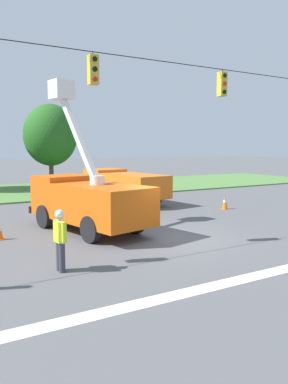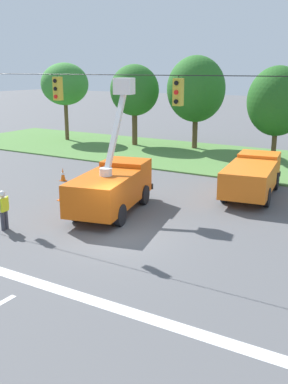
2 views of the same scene
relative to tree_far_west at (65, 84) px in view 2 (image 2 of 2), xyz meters
name	(u,v)px [view 2 (image 2 of 2)]	position (x,y,z in m)	size (l,w,h in m)	color
ground_plane	(119,237)	(18.84, -19.05, -5.37)	(200.00, 200.00, 0.00)	#565659
grass_verge	(252,162)	(18.84, -1.05, -5.32)	(56.00, 12.00, 0.10)	#517F3D
lane_markings	(2,302)	(18.84, -25.41, -5.36)	(17.60, 15.25, 0.01)	silver
signal_gantry	(116,128)	(18.78, -19.05, -0.79)	(26.20, 0.33, 7.20)	slate
tree_far_west	(65,84)	(0.00, 0.00, 0.00)	(4.36, 4.64, 7.36)	brown
tree_west	(134,90)	(7.28, 0.79, -0.43)	(4.41, 4.12, 7.20)	brown
tree_centre	(196,89)	(12.69, 1.99, -0.24)	(4.85, 5.33, 7.91)	brown
tree_east	(277,101)	(20.03, 0.28, -0.89)	(4.40, 4.82, 7.06)	brown
utility_truck_bucket_lift	(112,184)	(16.64, -16.34, -3.98)	(3.64, 6.49, 6.38)	#D6560F
utility_truck_support_near	(252,175)	(21.61, -9.97, -4.20)	(3.26, 6.82, 2.03)	orange
road_worker	(3,208)	(14.04, -20.87, -4.37)	(0.27, 0.65, 1.77)	#383842
traffic_cone_foreground_right	(63,174)	(10.37, -12.73, -4.96)	(0.36, 0.36, 0.82)	orange
traffic_cone_mid_right	(61,194)	(13.17, -16.14, -5.03)	(0.36, 0.36, 0.70)	orange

